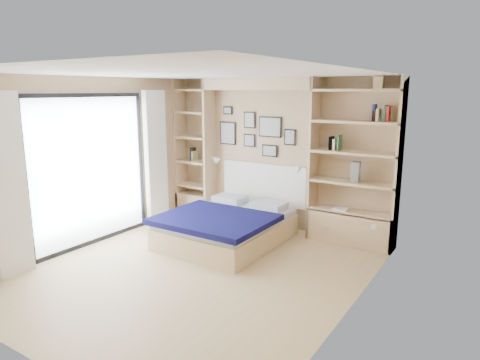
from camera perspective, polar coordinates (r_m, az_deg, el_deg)
The scene contains 8 objects.
ground at distance 5.71m, azimuth -5.85°, elevation -11.95°, with size 4.50×4.50×0.00m, color tan.
room_shell at distance 6.79m, azimuth -0.64°, elevation 1.52°, with size 4.50×4.50×4.50m.
bed at distance 6.61m, azimuth -1.65°, elevation -6.07°, with size 1.60×2.11×1.07m.
photo_gallery at distance 7.35m, azimuth 1.93°, elevation 6.45°, with size 1.48×0.02×0.82m.
reading_lamps at distance 7.15m, azimuth 2.04°, elevation 2.22°, with size 1.92×0.12×0.15m.
shelf_decor at distance 6.55m, azimuth 12.89°, elevation 6.20°, with size 3.51×0.23×2.03m.
deck at distance 8.31m, azimuth -25.81°, elevation -5.39°, with size 3.20×4.00×0.05m, color #65584A.
deck_chair at distance 8.35m, azimuth -19.88°, elevation -1.90°, with size 0.57×0.89×0.86m.
Camera 1 is at (3.27, -4.07, 2.31)m, focal length 32.00 mm.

